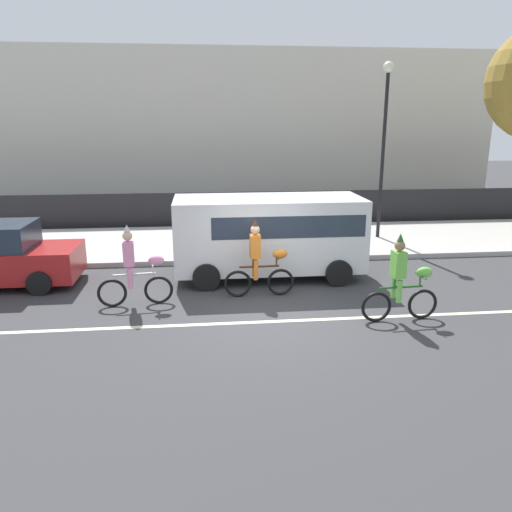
{
  "coord_description": "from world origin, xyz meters",
  "views": [
    {
      "loc": [
        -1.39,
        -10.32,
        4.17
      ],
      "look_at": [
        -0.16,
        1.2,
        1.0
      ],
      "focal_mm": 35.0,
      "sensor_mm": 36.0,
      "label": 1
    }
  ],
  "objects_px": {
    "parade_cyclist_lime": "(402,283)",
    "street_lamp_post": "(385,125)",
    "parade_cyclist_orange": "(260,263)",
    "parade_cyclist_pink": "(135,271)",
    "parked_van_white": "(271,231)"
  },
  "relations": [
    {
      "from": "parade_cyclist_orange",
      "to": "street_lamp_post",
      "type": "height_order",
      "value": "street_lamp_post"
    },
    {
      "from": "parade_cyclist_pink",
      "to": "parked_van_white",
      "type": "bearing_deg",
      "value": 28.92
    },
    {
      "from": "parade_cyclist_orange",
      "to": "parked_van_white",
      "type": "height_order",
      "value": "parked_van_white"
    },
    {
      "from": "parade_cyclist_pink",
      "to": "street_lamp_post",
      "type": "relative_size",
      "value": 0.33
    },
    {
      "from": "parade_cyclist_pink",
      "to": "parked_van_white",
      "type": "distance_m",
      "value": 3.91
    },
    {
      "from": "parade_cyclist_lime",
      "to": "street_lamp_post",
      "type": "xyz_separation_m",
      "value": [
        2.02,
        7.13,
        3.15
      ]
    },
    {
      "from": "parade_cyclist_orange",
      "to": "street_lamp_post",
      "type": "relative_size",
      "value": 0.33
    },
    {
      "from": "parked_van_white",
      "to": "street_lamp_post",
      "type": "bearing_deg",
      "value": 40.66
    },
    {
      "from": "parade_cyclist_lime",
      "to": "street_lamp_post",
      "type": "distance_m",
      "value": 8.05
    },
    {
      "from": "parade_cyclist_pink",
      "to": "street_lamp_post",
      "type": "height_order",
      "value": "street_lamp_post"
    },
    {
      "from": "parade_cyclist_orange",
      "to": "parade_cyclist_lime",
      "type": "bearing_deg",
      "value": -33.23
    },
    {
      "from": "parade_cyclist_orange",
      "to": "parade_cyclist_pink",
      "type": "bearing_deg",
      "value": -173.72
    },
    {
      "from": "parade_cyclist_lime",
      "to": "street_lamp_post",
      "type": "relative_size",
      "value": 0.33
    },
    {
      "from": "parade_cyclist_pink",
      "to": "street_lamp_post",
      "type": "distance_m",
      "value": 10.07
    },
    {
      "from": "parade_cyclist_pink",
      "to": "parked_van_white",
      "type": "xyz_separation_m",
      "value": [
        3.4,
        1.88,
        0.44
      ]
    }
  ]
}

